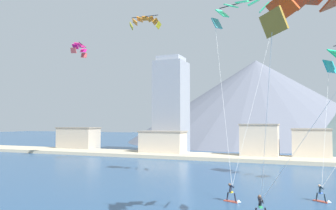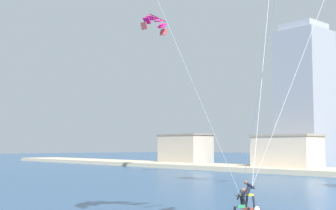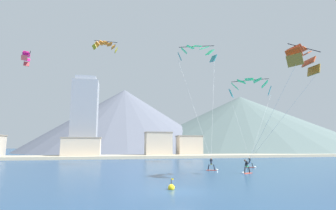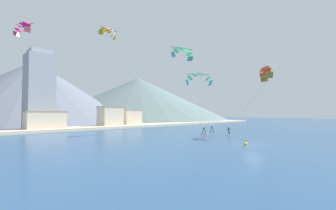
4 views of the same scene
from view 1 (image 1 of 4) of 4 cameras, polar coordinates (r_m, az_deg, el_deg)
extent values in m
cube|color=#33B266|center=(26.76, 15.83, -16.74)|extent=(0.35, 0.39, 0.12)
cylinder|color=black|center=(26.78, 15.76, -15.97)|extent=(0.37, 0.50, 0.66)
cylinder|color=black|center=(26.67, 16.08, -15.61)|extent=(0.28, 0.55, 0.42)
cylinder|color=black|center=(26.61, 15.54, -15.65)|extent=(0.28, 0.55, 0.42)
cylinder|color=black|center=(26.48, 15.92, -15.77)|extent=(0.50, 0.22, 0.03)
sphere|color=brown|center=(26.84, 15.66, -15.07)|extent=(0.24, 0.24, 0.24)
cube|color=#E54C33|center=(31.74, 10.98, -16.15)|extent=(1.50, 0.89, 0.07)
cylinder|color=black|center=(31.85, 10.33, -15.35)|extent=(0.28, 0.20, 0.77)
cylinder|color=black|center=(31.46, 11.61, -15.49)|extent=(0.28, 0.20, 0.77)
cube|color=yellow|center=(31.56, 10.96, -14.68)|extent=(0.34, 0.38, 0.12)
cylinder|color=black|center=(31.40, 10.85, -14.09)|extent=(0.37, 0.51, 0.65)
cylinder|color=black|center=(31.51, 10.74, -13.71)|extent=(0.27, 0.55, 0.42)
cylinder|color=black|center=(31.39, 11.14, -13.75)|extent=(0.27, 0.55, 0.42)
cylinder|color=black|center=(31.61, 11.11, -13.73)|extent=(0.50, 0.20, 0.03)
sphere|color=brown|center=(31.18, 10.68, -13.44)|extent=(0.23, 0.23, 0.23)
cone|color=white|center=(31.31, 12.40, -16.20)|extent=(0.40, 0.44, 0.36)
cube|color=#E54C33|center=(34.19, 25.09, -14.96)|extent=(1.44, 1.16, 0.07)
cylinder|color=#14232D|center=(34.31, 24.48, -14.28)|extent=(0.26, 0.22, 0.70)
cylinder|color=#14232D|center=(33.92, 25.67, -14.39)|extent=(0.26, 0.22, 0.70)
cube|color=blue|center=(34.04, 25.06, -13.71)|extent=(0.35, 0.37, 0.12)
cylinder|color=#14232D|center=(33.91, 24.98, -13.20)|extent=(0.38, 0.42, 0.59)
cylinder|color=#14232D|center=(34.03, 24.89, -12.88)|extent=(0.34, 0.46, 0.38)
cylinder|color=#14232D|center=(33.91, 25.23, -12.91)|extent=(0.34, 0.46, 0.38)
cylinder|color=black|center=(34.13, 25.22, -12.89)|extent=(0.45, 0.31, 0.03)
sphere|color=tan|center=(33.75, 24.86, -12.62)|extent=(0.21, 0.21, 0.21)
cone|color=white|center=(33.75, 26.40, -14.98)|extent=(0.45, 0.47, 0.36)
cube|color=#C94318|center=(21.36, 27.15, 15.91)|extent=(1.67, 1.95, 0.97)
cube|color=#C94318|center=(19.28, 19.26, 15.81)|extent=(1.82, 1.64, 1.26)
cube|color=olive|center=(18.47, 17.89, 13.50)|extent=(1.57, 1.39, 1.35)
cylinder|color=silver|center=(23.14, 23.30, -4.32)|extent=(6.69, 5.12, 10.56)
cylinder|color=silver|center=(21.67, 16.63, -4.54)|extent=(1.60, 8.24, 10.56)
cube|color=teal|center=(39.87, 8.50, 13.87)|extent=(1.10, 1.50, 1.44)
cube|color=#34F294|center=(39.72, 9.44, 15.46)|extent=(1.39, 1.52, 1.31)
cube|color=#34F294|center=(39.51, 10.93, 16.60)|extent=(1.49, 1.54, 1.00)
cube|color=#34F294|center=(39.28, 12.77, 17.10)|extent=(1.39, 1.54, 0.54)
cube|color=#34F294|center=(39.06, 14.69, 16.88)|extent=(1.38, 1.54, 1.00)
cube|color=#34F294|center=(38.87, 16.38, 15.96)|extent=(1.28, 1.54, 1.31)
cube|color=teal|center=(38.76, 17.59, 14.48)|extent=(0.99, 1.52, 1.44)
cylinder|color=black|center=(39.96, 12.96, 17.05)|extent=(5.95, 2.07, 0.10)
cylinder|color=silver|center=(34.79, 9.52, 1.20)|extent=(3.11, 6.85, 16.90)
cylinder|color=silver|center=(34.12, 14.87, 1.34)|extent=(3.52, 6.60, 16.90)
cube|color=#22A7AC|center=(43.76, 26.37, 6.00)|extent=(1.72, 2.06, 1.61)
cube|color=#0FE484|center=(43.57, 27.27, 7.85)|extent=(2.16, 2.35, 1.32)
cylinder|color=silver|center=(38.48, 25.77, -2.84)|extent=(1.60, 9.72, 11.90)
cube|color=#BB4949|center=(64.88, -14.42, 8.37)|extent=(1.11, 0.77, 1.02)
cube|color=#ED187A|center=(64.56, -14.50, 9.15)|extent=(1.19, 1.06, 0.90)
cube|color=#ED187A|center=(63.97, -14.73, 9.77)|extent=(1.23, 1.20, 0.63)
cube|color=#ED187A|center=(63.18, -15.06, 10.12)|extent=(1.25, 1.19, 0.26)
cube|color=#ED187A|center=(62.33, -15.46, 10.12)|extent=(1.24, 1.10, 0.63)
cube|color=#ED187A|center=(61.56, -15.84, 9.77)|extent=(1.20, 0.86, 0.90)
cube|color=#BB4949|center=(61.01, -16.15, 9.12)|extent=(1.14, 0.52, 1.02)
cylinder|color=black|center=(62.97, -14.67, 10.10)|extent=(1.55, 4.15, 0.10)
cube|color=#A59914|center=(51.60, -1.64, 13.70)|extent=(0.61, 1.30, 0.98)
cube|color=orange|center=(52.01, -2.22, 14.33)|extent=(0.89, 1.36, 0.88)
cube|color=orange|center=(52.33, -3.04, 14.72)|extent=(1.09, 1.39, 0.68)
cube|color=orange|center=(52.54, -3.98, 14.82)|extent=(1.20, 1.39, 0.39)
cube|color=orange|center=(52.60, -4.93, 14.63)|extent=(1.26, 1.36, 0.68)
cube|color=orange|center=(52.51, -5.78, 14.17)|extent=(1.21, 1.30, 0.88)
cube|color=#A59914|center=(52.28, -6.41, 13.50)|extent=(1.06, 1.22, 0.98)
cylinder|color=black|center=(52.09, -4.08, 15.12)|extent=(4.37, 0.35, 0.10)
cube|color=beige|center=(67.05, 9.54, -8.93)|extent=(180.00, 10.00, 0.70)
cube|color=#A89E8E|center=(87.62, -15.35, -5.82)|extent=(9.93, 5.36, 5.73)
cube|color=slate|center=(87.52, -15.32, -3.85)|extent=(10.33, 5.57, 0.30)
cube|color=beige|center=(72.10, -0.94, -6.80)|extent=(9.63, 4.70, 5.11)
cube|color=gray|center=(71.98, -0.94, -4.65)|extent=(10.02, 4.88, 0.30)
cube|color=beige|center=(69.46, 23.69, -6.40)|extent=(6.97, 4.96, 5.80)
cube|color=gray|center=(69.34, 23.63, -3.88)|extent=(7.25, 5.16, 0.30)
cube|color=beige|center=(68.30, 15.67, -6.22)|extent=(7.20, 5.36, 6.70)
cube|color=gray|center=(68.19, 15.63, -3.28)|extent=(7.49, 5.58, 0.30)
cube|color=gray|center=(77.29, 0.57, -0.42)|extent=(7.00, 7.00, 21.62)
cube|color=#979DA8|center=(78.64, 0.57, 7.91)|extent=(5.60, 5.60, 1.20)
cone|color=slate|center=(130.39, 15.17, 0.74)|extent=(98.29, 98.29, 31.31)
camera|label=2|loc=(14.77, 78.21, -14.34)|focal=50.00mm
camera|label=3|loc=(20.63, -84.90, -9.99)|focal=28.00mm
camera|label=4|loc=(47.27, -67.84, -4.11)|focal=24.00mm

